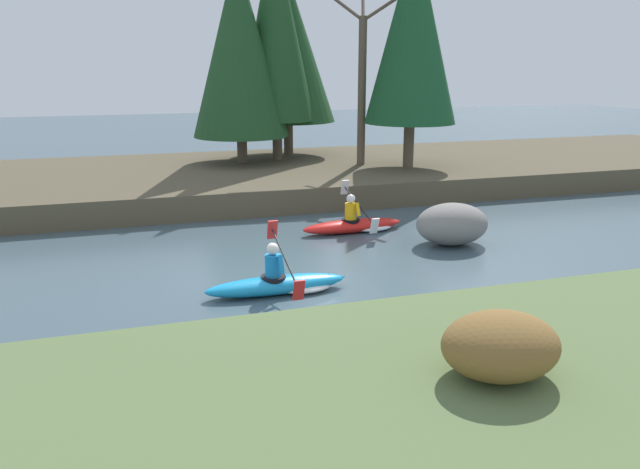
% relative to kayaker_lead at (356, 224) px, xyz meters
% --- Properties ---
extents(ground_plane, '(90.00, 90.00, 0.00)m').
position_rel_kayaker_lead_xyz_m(ground_plane, '(-2.89, -2.87, -0.20)').
color(ground_plane, '#425660').
extents(riverbank_far, '(44.00, 8.78, 0.75)m').
position_rel_kayaker_lead_xyz_m(riverbank_far, '(-2.89, 6.64, 0.18)').
color(riverbank_far, brown).
rests_on(riverbank_far, ground).
extents(conifer_tree_far_left, '(3.41, 3.41, 7.07)m').
position_rel_kayaker_lead_xyz_m(conifer_tree_far_left, '(-1.53, 7.73, 4.56)').
color(conifer_tree_far_left, brown).
rests_on(conifer_tree_far_left, riverbank_far).
extents(conifer_tree_left, '(2.80, 2.80, 8.15)m').
position_rel_kayaker_lead_xyz_m(conifer_tree_left, '(-0.12, 8.12, 5.33)').
color(conifer_tree_left, brown).
rests_on(conifer_tree_left, riverbank_far).
extents(conifer_tree_mid_left, '(3.63, 3.63, 6.78)m').
position_rel_kayaker_lead_xyz_m(conifer_tree_mid_left, '(0.56, 9.09, 4.59)').
color(conifer_tree_mid_left, brown).
rests_on(conifer_tree_mid_left, riverbank_far).
extents(conifer_tree_centre, '(3.08, 3.08, 7.57)m').
position_rel_kayaker_lead_xyz_m(conifer_tree_centre, '(3.76, 4.95, 5.08)').
color(conifer_tree_centre, brown).
rests_on(conifer_tree_centre, riverbank_far).
extents(bare_tree_mid_downstream, '(3.68, 3.64, 6.69)m').
position_rel_kayaker_lead_xyz_m(bare_tree_mid_downstream, '(2.46, 6.12, 3.70)').
color(bare_tree_mid_downstream, brown).
rests_on(bare_tree_mid_downstream, riverbank_far).
extents(shrub_clump_nearest, '(1.44, 1.20, 0.78)m').
position_rel_kayaker_lead_xyz_m(shrub_clump_nearest, '(-1.54, -8.87, 0.83)').
color(shrub_clump_nearest, brown).
rests_on(shrub_clump_nearest, riverbank_near).
extents(kayaker_lead, '(2.78, 2.07, 1.20)m').
position_rel_kayaker_lead_xyz_m(kayaker_lead, '(0.00, 0.00, 0.00)').
color(kayaker_lead, red).
rests_on(kayaker_lead, ground).
extents(kayaker_middle, '(2.77, 2.06, 1.20)m').
position_rel_kayaker_lead_xyz_m(kayaker_middle, '(-2.93, -3.77, 0.00)').
color(kayaker_middle, '#1993D6').
rests_on(kayaker_middle, ground).
extents(boulder_midstream, '(1.78, 1.39, 1.01)m').
position_rel_kayaker_lead_xyz_m(boulder_midstream, '(1.78, -1.76, 0.30)').
color(boulder_midstream, gray).
rests_on(boulder_midstream, ground).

